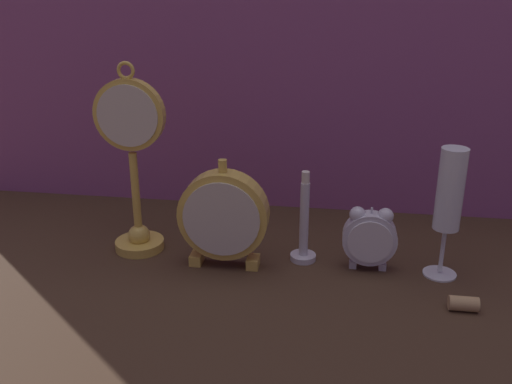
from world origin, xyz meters
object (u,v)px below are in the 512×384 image
(pocket_watch_on_stand, at_px, (133,165))
(champagne_flute, at_px, (449,199))
(wine_cork, at_px, (463,304))
(brass_candlestick, at_px, (304,231))
(alarm_clock_twin_bell, at_px, (370,236))
(mantel_clock_silver, at_px, (223,216))

(pocket_watch_on_stand, bearing_deg, champagne_flute, -2.14)
(pocket_watch_on_stand, bearing_deg, wine_cork, -13.01)
(brass_candlestick, bearing_deg, champagne_flute, -5.07)
(alarm_clock_twin_bell, distance_m, wine_cork, 0.18)
(alarm_clock_twin_bell, xyz_separation_m, mantel_clock_silver, (-0.24, -0.02, 0.03))
(brass_candlestick, bearing_deg, wine_cork, -27.12)
(mantel_clock_silver, bearing_deg, brass_candlestick, 17.18)
(champagne_flute, bearing_deg, wine_cork, -80.34)
(wine_cork, bearing_deg, alarm_clock_twin_bell, 141.43)
(mantel_clock_silver, height_order, wine_cork, mantel_clock_silver)
(alarm_clock_twin_bell, height_order, champagne_flute, champagne_flute)
(alarm_clock_twin_bell, relative_size, mantel_clock_silver, 0.59)
(champagne_flute, height_order, wine_cork, champagne_flute)
(champagne_flute, height_order, brass_candlestick, champagne_flute)
(mantel_clock_silver, xyz_separation_m, champagne_flute, (0.36, 0.02, 0.04))
(wine_cork, bearing_deg, mantel_clock_silver, 167.26)
(alarm_clock_twin_bell, height_order, brass_candlestick, brass_candlestick)
(pocket_watch_on_stand, xyz_separation_m, mantel_clock_silver, (0.16, -0.04, -0.07))
(mantel_clock_silver, xyz_separation_m, wine_cork, (0.37, -0.08, -0.08))
(alarm_clock_twin_bell, bearing_deg, pocket_watch_on_stand, 177.60)
(mantel_clock_silver, xyz_separation_m, brass_candlestick, (0.13, 0.04, -0.04))
(pocket_watch_on_stand, height_order, mantel_clock_silver, pocket_watch_on_stand)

